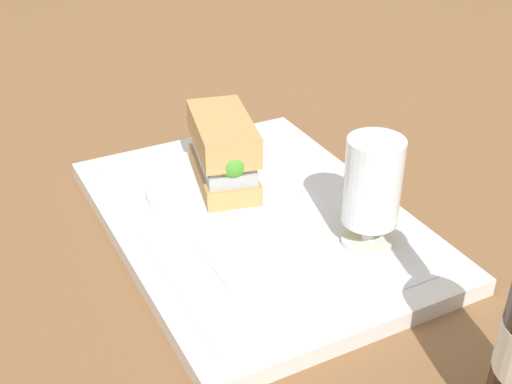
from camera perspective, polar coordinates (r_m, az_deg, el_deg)
The scene contains 7 objects.
ground_plane at distance 0.80m, azimuth -0.00°, elevation -3.07°, with size 3.00×3.00×0.00m, color brown.
tray at distance 0.79m, azimuth -0.00°, elevation -2.47°, with size 0.44×0.32×0.02m, color silver.
placemat at distance 0.79m, azimuth -0.00°, elevation -1.83°, with size 0.38×0.27×0.00m, color silver.
plate at distance 0.83m, azimuth -2.68°, elevation 0.45°, with size 0.19×0.19×0.01m, color white.
sandwich at distance 0.80m, azimuth -2.72°, elevation 3.42°, with size 0.14×0.09×0.08m.
beer_glass at distance 0.71m, azimuth 9.72°, elevation 0.22°, with size 0.06×0.06×0.12m.
napkin_folded at distance 0.71m, azimuth -1.27°, elevation -5.43°, with size 0.09×0.07×0.01m, color white.
Camera 1 is at (0.59, -0.30, 0.45)m, focal length 47.62 mm.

